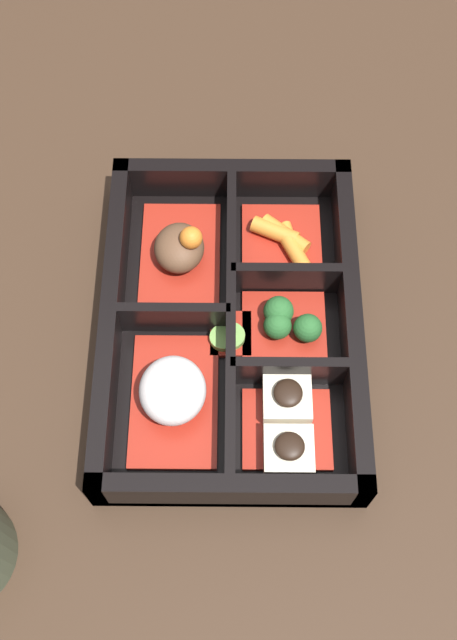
# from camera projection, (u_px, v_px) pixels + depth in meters

# --- Properties ---
(ground_plane) EXTENTS (3.00, 3.00, 0.00)m
(ground_plane) POSITION_uv_depth(u_px,v_px,m) (228.00, 333.00, 0.65)
(ground_plane) COLOR #382619
(bento_base) EXTENTS (0.30, 0.21, 0.01)m
(bento_base) POSITION_uv_depth(u_px,v_px,m) (228.00, 330.00, 0.64)
(bento_base) COLOR black
(bento_base) RESTS_ON ground_plane
(bento_rim) EXTENTS (0.30, 0.21, 0.05)m
(bento_rim) POSITION_uv_depth(u_px,v_px,m) (231.00, 321.00, 0.63)
(bento_rim) COLOR black
(bento_rim) RESTS_ON ground_plane
(bowl_rice) EXTENTS (0.11, 0.07, 0.05)m
(bowl_rice) POSITION_uv_depth(u_px,v_px,m) (171.00, 393.00, 0.59)
(bowl_rice) COLOR maroon
(bowl_rice) RESTS_ON bento_base
(bowl_stew) EXTENTS (0.11, 0.07, 0.05)m
(bowl_stew) POSITION_uv_depth(u_px,v_px,m) (178.00, 251.00, 0.66)
(bowl_stew) COLOR maroon
(bowl_stew) RESTS_ON bento_base
(bowl_tofu) EXTENTS (0.08, 0.07, 0.03)m
(bowl_tofu) POSITION_uv_depth(u_px,v_px,m) (285.00, 425.00, 0.59)
(bowl_tofu) COLOR maroon
(bowl_tofu) RESTS_ON bento_base
(bowl_greens) EXTENTS (0.07, 0.07, 0.03)m
(bowl_greens) POSITION_uv_depth(u_px,v_px,m) (286.00, 325.00, 0.63)
(bowl_greens) COLOR maroon
(bowl_greens) RESTS_ON bento_base
(bowl_carrots) EXTENTS (0.08, 0.07, 0.02)m
(bowl_carrots) POSITION_uv_depth(u_px,v_px,m) (281.00, 240.00, 0.67)
(bowl_carrots) COLOR maroon
(bowl_carrots) RESTS_ON bento_base
(bowl_pickles) EXTENTS (0.04, 0.03, 0.01)m
(bowl_pickles) POSITION_uv_depth(u_px,v_px,m) (226.00, 335.00, 0.63)
(bowl_pickles) COLOR maroon
(bowl_pickles) RESTS_ON bento_base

